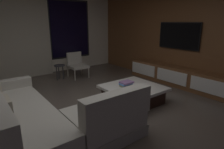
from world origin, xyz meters
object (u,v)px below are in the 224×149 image
Objects in this scene: coffee_table at (133,94)px; media_console at (177,77)px; sectional_couch at (43,118)px; book_stack_on_coffee_table at (126,84)px; accent_chair_near_window at (77,64)px; side_stool at (59,68)px; mounted_tv at (179,36)px.

media_console reaches higher than coffee_table.
book_stack_on_coffee_table is at bearing 5.09° from sectional_couch.
side_stool is (-0.56, 0.03, -0.06)m from accent_chair_near_window.
side_stool is at bearing 103.25° from coffee_table.
book_stack_on_coffee_table is 0.09× the size of media_console.
media_console is (3.74, 0.14, -0.04)m from sectional_couch.
accent_chair_near_window is (1.94, 2.62, 0.14)m from sectional_couch.
accent_chair_near_window is 3.16m from mounted_tv.
side_stool is at bearing 177.28° from accent_chair_near_window.
book_stack_on_coffee_table is 0.61× the size of side_stool.
accent_chair_near_window is 0.62× the size of mounted_tv.
accent_chair_near_window is 3.08m from media_console.
media_console is at bearing -132.43° from mounted_tv.
side_stool is 3.58m from mounted_tv.
accent_chair_near_window is (-0.04, 2.56, 0.25)m from coffee_table.
book_stack_on_coffee_table is 0.23× the size of mounted_tv.
mounted_tv is (3.93, 0.34, 1.06)m from sectional_couch.
coffee_table is 2.52× the size of side_stool.
media_console is (2.37, -2.51, -0.12)m from side_stool.
side_stool is 0.37× the size of mounted_tv.
mounted_tv is (0.18, 0.20, 1.10)m from media_console.
mounted_tv is at bearing -42.17° from side_stool.
sectional_couch is 1.88m from book_stack_on_coffee_table.
accent_chair_near_window reaches higher than coffee_table.
coffee_table is at bearing -177.60° from media_console.
sectional_couch is 2.16× the size of coffee_table.
media_console is at bearing -53.95° from accent_chair_near_window.
coffee_table is 2.57m from accent_chair_near_window.
mounted_tv is at bearing 4.81° from book_stack_on_coffee_table.
sectional_couch reaches higher than book_stack_on_coffee_table.
sectional_couch is 5.43× the size of side_stool.
coffee_table is 4.12× the size of book_stack_on_coffee_table.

